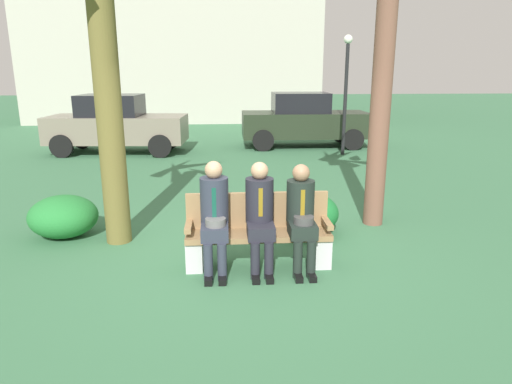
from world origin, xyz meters
TOP-DOWN VIEW (x-y plane):
  - ground_plane at (0.00, 0.00)m, footprint 80.00×80.00m
  - park_bench at (0.10, -0.21)m, footprint 1.77×0.44m
  - seated_man_left at (-0.43, -0.34)m, footprint 0.34×0.72m
  - seated_man_middle at (0.11, -0.33)m, footprint 0.34×0.72m
  - seated_man_right at (0.61, -0.34)m, footprint 0.34×0.72m
  - palm_tree_tall at (-1.84, 0.75)m, footprint 1.81×1.85m
  - shrub_near_bench at (-2.66, 0.99)m, footprint 0.98×0.90m
  - shrub_mid_lawn at (0.87, 0.86)m, footprint 1.02×0.93m
  - parked_car_near at (-3.39, 8.06)m, footprint 4.00×1.94m
  - parked_car_far at (2.23, 8.77)m, footprint 3.92×1.74m
  - street_lamp at (3.13, 7.28)m, footprint 0.24×0.24m

SIDE VIEW (x-z plane):
  - ground_plane at x=0.00m, z-range 0.00..0.00m
  - shrub_near_bench at x=-2.66m, z-range 0.00..0.62m
  - shrub_mid_lawn at x=0.87m, z-range 0.00..0.64m
  - park_bench at x=0.10m, z-range -0.03..0.87m
  - seated_man_right at x=0.61m, z-range 0.07..1.36m
  - seated_man_middle at x=0.11m, z-range 0.08..1.40m
  - seated_man_left at x=-0.43m, z-range 0.07..1.41m
  - parked_car_near at x=-3.39m, z-range 0.00..1.68m
  - parked_car_far at x=2.23m, z-range 0.00..1.68m
  - street_lamp at x=3.13m, z-range 0.39..3.68m
  - palm_tree_tall at x=-1.84m, z-range 0.83..5.42m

